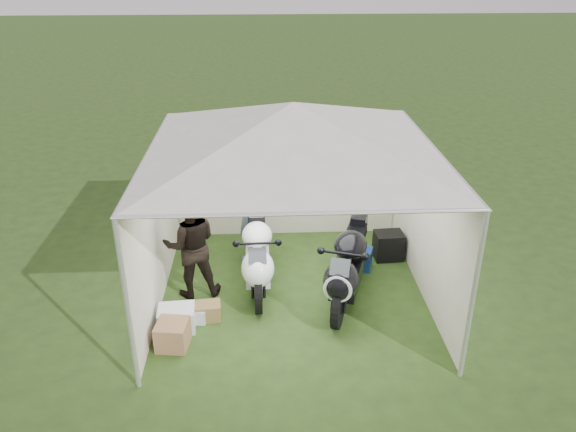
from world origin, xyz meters
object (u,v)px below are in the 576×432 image
person_dark_jacket (191,245)px  crate_0 (177,318)px  motorcycle_white (257,255)px  person_blue_jacket (251,212)px  crate_2 (196,314)px  paddock_stand (357,258)px  crate_3 (208,311)px  crate_1 (173,334)px  motorcycle_black (348,266)px  canopy_tent (293,132)px  equipment_box (388,246)px

person_dark_jacket → crate_0: person_dark_jacket is taller
person_dark_jacket → motorcycle_white: bearing=177.2°
person_dark_jacket → person_blue_jacket: bearing=-138.1°
person_blue_jacket → crate_2: 2.12m
paddock_stand → motorcycle_white: bearing=-162.3°
crate_0 → crate_3: crate_0 is taller
paddock_stand → crate_1: crate_1 is taller
motorcycle_black → crate_3: motorcycle_black is taller
crate_0 → crate_1: 0.38m
canopy_tent → person_dark_jacket: canopy_tent is taller
motorcycle_white → person_dark_jacket: (-0.99, -0.11, 0.26)m
motorcycle_white → equipment_box: motorcycle_white is taller
person_blue_jacket → paddock_stand: bearing=111.3°
crate_2 → crate_1: bearing=-115.0°
crate_3 → canopy_tent: bearing=28.3°
person_blue_jacket → crate_2: (-0.77, -1.82, -0.74)m
motorcycle_black → crate_0: bearing=-148.5°
motorcycle_white → equipment_box: size_ratio=4.50×
equipment_box → paddock_stand: bearing=-152.7°
paddock_stand → crate_0: size_ratio=0.95×
paddock_stand → crate_3: bearing=-150.8°
paddock_stand → crate_0: (-2.79, -1.54, -0.01)m
motorcycle_white → paddock_stand: (1.65, 0.53, -0.41)m
motorcycle_white → person_dark_jacket: 1.03m
person_blue_jacket → crate_1: 2.67m
person_blue_jacket → crate_2: person_blue_jacket is taller
crate_2 → motorcycle_white: bearing=43.5°
motorcycle_white → crate_2: 1.31m
equipment_box → crate_2: bearing=-151.8°
person_dark_jacket → equipment_box: person_dark_jacket is taller
person_dark_jacket → crate_1: person_dark_jacket is taller
motorcycle_white → equipment_box: bearing=19.6°
crate_0 → person_dark_jacket: bearing=80.7°
canopy_tent → motorcycle_black: size_ratio=2.64×
person_blue_jacket → crate_3: size_ratio=4.50×
equipment_box → person_dark_jacket: bearing=-163.7°
person_blue_jacket → equipment_box: 2.43m
paddock_stand → crate_2: (-2.53, -1.37, -0.07)m
paddock_stand → crate_2: bearing=-151.6°
canopy_tent → crate_2: canopy_tent is taller
motorcycle_white → crate_0: size_ratio=4.26×
canopy_tent → equipment_box: (1.70, 0.95, -2.34)m
motorcycle_black → paddock_stand: 1.09m
motorcycle_white → crate_2: size_ratio=7.33×
person_blue_jacket → crate_1: (-1.03, -2.37, -0.67)m
person_blue_jacket → crate_0: 2.34m
motorcycle_black → canopy_tent: bearing=177.0°
motorcycle_black → person_blue_jacket: bearing=153.9°
crate_0 → crate_3: bearing=27.5°
canopy_tent → equipment_box: 3.04m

